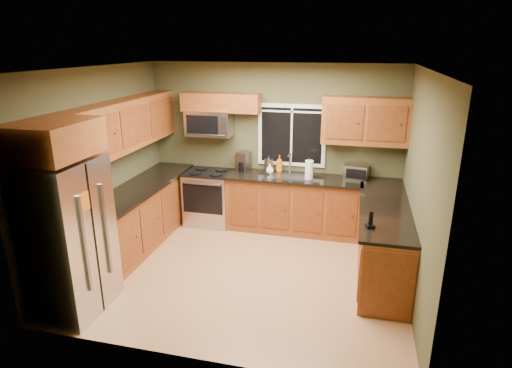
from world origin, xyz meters
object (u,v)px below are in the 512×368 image
at_px(toaster_oven, 356,172).
at_px(range, 209,197).
at_px(refrigerator, 67,238).
at_px(cordless_phone, 370,223).
at_px(microwave, 210,123).
at_px(soap_bottle_a, 279,164).
at_px(kettle, 269,165).
at_px(soap_bottle_c, 270,169).
at_px(paper_towel_roll, 309,170).
at_px(coffee_maker, 243,162).

bearing_deg(toaster_oven, range, -176.52).
relative_size(refrigerator, cordless_phone, 8.69).
bearing_deg(microwave, soap_bottle_a, 4.61).
distance_m(microwave, kettle, 1.20).
bearing_deg(soap_bottle_c, range, -175.01).
relative_size(range, microwave, 1.23).
height_order(paper_towel_roll, soap_bottle_a, paper_towel_roll).
relative_size(coffee_maker, paper_towel_roll, 0.95).
bearing_deg(toaster_oven, kettle, 178.66).
xyz_separation_m(coffee_maker, soap_bottle_c, (0.48, -0.08, -0.07)).
distance_m(soap_bottle_a, soap_bottle_c, 0.20).
distance_m(toaster_oven, cordless_phone, 1.93).
bearing_deg(kettle, paper_towel_roll, -18.17).
height_order(coffee_maker, kettle, coffee_maker).
bearing_deg(refrigerator, kettle, 60.21).
bearing_deg(range, toaster_oven, 3.48).
bearing_deg(coffee_maker, soap_bottle_a, 5.81).
distance_m(range, paper_towel_roll, 1.81).
relative_size(range, soap_bottle_c, 5.85).
bearing_deg(range, refrigerator, -103.97).
distance_m(range, toaster_oven, 2.50).
bearing_deg(microwave, cordless_phone, -36.01).
distance_m(range, soap_bottle_a, 1.34).
relative_size(refrigerator, microwave, 2.37).
height_order(soap_bottle_c, cordless_phone, cordless_phone).
height_order(refrigerator, soap_bottle_a, refrigerator).
height_order(kettle, soap_bottle_c, kettle).
bearing_deg(soap_bottle_c, cordless_phone, -49.58).
height_order(toaster_oven, cordless_phone, toaster_oven).
height_order(range, microwave, microwave).
relative_size(soap_bottle_a, cordless_phone, 1.36).
height_order(kettle, cordless_phone, kettle).
height_order(coffee_maker, paper_towel_roll, paper_towel_roll).
relative_size(refrigerator, kettle, 6.59).
height_order(microwave, toaster_oven, microwave).
height_order(refrigerator, toaster_oven, refrigerator).
relative_size(refrigerator, paper_towel_roll, 5.42).
distance_m(range, coffee_maker, 0.85).
bearing_deg(cordless_phone, refrigerator, -163.21).
bearing_deg(microwave, paper_towel_roll, -6.23).
xyz_separation_m(refrigerator, range, (0.69, 2.77, -0.43)).
bearing_deg(range, kettle, 10.23).
xyz_separation_m(refrigerator, toaster_oven, (3.11, 2.92, 0.15)).
bearing_deg(paper_towel_roll, toaster_oven, 15.22).
xyz_separation_m(kettle, soap_bottle_a, (0.17, 0.05, 0.02)).
distance_m(refrigerator, soap_bottle_a, 3.53).
height_order(range, paper_towel_roll, paper_towel_roll).
bearing_deg(toaster_oven, microwave, -179.74).
height_order(toaster_oven, soap_bottle_a, soap_bottle_a).
bearing_deg(soap_bottle_a, kettle, -163.61).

